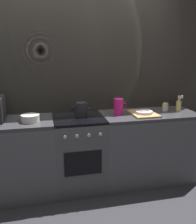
% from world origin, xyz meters
% --- Properties ---
extents(ground_plane, '(8.00, 8.00, 0.00)m').
position_xyz_m(ground_plane, '(0.00, 0.00, 0.00)').
color(ground_plane, '#2D2D33').
extents(back_wall, '(3.60, 0.05, 2.40)m').
position_xyz_m(back_wall, '(0.00, 0.32, 1.20)').
color(back_wall, '#A39989').
rests_on(back_wall, ground_plane).
extents(counter_left, '(1.20, 0.60, 0.90)m').
position_xyz_m(counter_left, '(-0.90, 0.00, 0.45)').
color(counter_left, '#515459').
rests_on(counter_left, ground_plane).
extents(stove_unit, '(0.60, 0.63, 0.90)m').
position_xyz_m(stove_unit, '(-0.00, -0.00, 0.45)').
color(stove_unit, '#4C4C51').
rests_on(stove_unit, ground_plane).
extents(counter_right, '(1.20, 0.60, 0.90)m').
position_xyz_m(counter_right, '(0.90, 0.00, 0.45)').
color(counter_right, '#515459').
rests_on(counter_right, ground_plane).
extents(kettle, '(0.28, 0.15, 0.17)m').
position_xyz_m(kettle, '(0.04, 0.05, 0.98)').
color(kettle, '#262628').
rests_on(kettle, stove_unit).
extents(mixing_bowl, '(0.20, 0.20, 0.08)m').
position_xyz_m(mixing_bowl, '(-0.54, -0.07, 0.94)').
color(mixing_bowl, silver).
rests_on(mixing_bowl, counter_left).
extents(pitcher, '(0.16, 0.11, 0.20)m').
position_xyz_m(pitcher, '(0.50, 0.01, 1.00)').
color(pitcher, '#E5197A').
rests_on(pitcher, counter_right).
extents(dish_pile, '(0.30, 0.40, 0.06)m').
position_xyz_m(dish_pile, '(0.80, -0.05, 0.92)').
color(dish_pile, tan).
rests_on(dish_pile, counter_right).
extents(spice_jar, '(0.08, 0.08, 0.10)m').
position_xyz_m(spice_jar, '(1.15, 0.05, 0.95)').
color(spice_jar, silver).
rests_on(spice_jar, counter_right).
extents(spray_bottle, '(0.08, 0.06, 0.20)m').
position_xyz_m(spray_bottle, '(1.31, 0.01, 0.98)').
color(spray_bottle, '#E5CC72').
rests_on(spray_bottle, counter_right).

